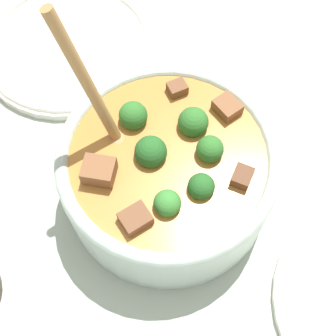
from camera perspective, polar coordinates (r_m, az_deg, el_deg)
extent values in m
plane|color=#ADBCAD|center=(0.59, 0.00, -2.91)|extent=(4.00, 4.00, 0.00)
cylinder|color=#B2C6BC|center=(0.55, 0.00, -0.90)|extent=(0.25, 0.25, 0.09)
torus|color=#B2C6BC|center=(0.50, 0.00, 1.45)|extent=(0.25, 0.25, 0.02)
cylinder|color=#B27533|center=(0.53, 0.00, 0.19)|extent=(0.22, 0.22, 0.05)
sphere|color=#235B23|center=(0.50, -2.12, 1.97)|extent=(0.04, 0.04, 0.04)
cylinder|color=#6B9956|center=(0.52, -2.03, 0.60)|extent=(0.01, 0.01, 0.02)
sphere|color=#235B23|center=(0.48, 4.07, -2.27)|extent=(0.03, 0.03, 0.03)
cylinder|color=#6B9956|center=(0.50, 3.92, -3.27)|extent=(0.01, 0.01, 0.01)
sphere|color=#2D6B28|center=(0.52, -4.27, 6.41)|extent=(0.03, 0.03, 0.03)
cylinder|color=#6B9956|center=(0.54, -4.11, 5.04)|extent=(0.01, 0.01, 0.01)
sphere|color=#387F33|center=(0.47, -0.08, -4.32)|extent=(0.03, 0.03, 0.03)
cylinder|color=#6B9956|center=(0.49, -0.08, -5.25)|extent=(0.01, 0.01, 0.01)
sphere|color=#2D6B28|center=(0.52, 3.09, 5.60)|extent=(0.03, 0.03, 0.03)
cylinder|color=#6B9956|center=(0.54, 2.96, 4.18)|extent=(0.01, 0.01, 0.02)
sphere|color=#2D6B28|center=(0.50, 5.13, 2.31)|extent=(0.03, 0.03, 0.03)
cylinder|color=#6B9956|center=(0.52, 4.94, 1.14)|extent=(0.01, 0.01, 0.01)
cube|color=brown|center=(0.49, 9.01, -1.17)|extent=(0.03, 0.03, 0.02)
cube|color=brown|center=(0.53, 7.19, 7.18)|extent=(0.03, 0.03, 0.02)
cube|color=brown|center=(0.49, -8.24, -0.95)|extent=(0.04, 0.04, 0.02)
cube|color=brown|center=(0.55, 1.13, 9.59)|extent=(0.02, 0.02, 0.02)
cube|color=brown|center=(0.47, -3.96, -6.35)|extent=(0.03, 0.03, 0.02)
ellipsoid|color=#A87A47|center=(0.52, -6.21, 3.56)|extent=(0.04, 0.03, 0.01)
cylinder|color=#A87A47|center=(0.46, -9.79, 10.03)|extent=(0.05, 0.05, 0.18)
cylinder|color=silver|center=(0.73, -11.94, 14.34)|extent=(0.26, 0.26, 0.01)
torus|color=silver|center=(0.72, -12.03, 14.66)|extent=(0.25, 0.25, 0.01)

